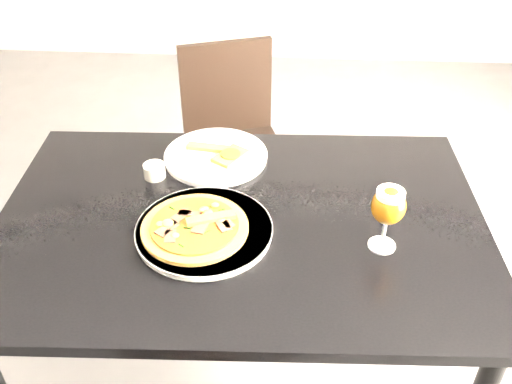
# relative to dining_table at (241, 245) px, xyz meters

# --- Properties ---
(dining_table) EXTENTS (1.23, 0.84, 0.75)m
(dining_table) POSITION_rel_dining_table_xyz_m (0.00, 0.00, 0.00)
(dining_table) COLOR black
(dining_table) RESTS_ON ground
(chair_far) EXTENTS (0.48, 0.48, 0.82)m
(chair_far) POSITION_rel_dining_table_xyz_m (-0.10, 0.84, -0.21)
(chair_far) COLOR black
(chair_far) RESTS_ON ground
(plate_main) EXTENTS (0.40, 0.40, 0.02)m
(plate_main) POSITION_rel_dining_table_xyz_m (-0.08, -0.06, 0.10)
(plate_main) COLOR white
(plate_main) RESTS_ON dining_table
(pizza) EXTENTS (0.25, 0.25, 0.03)m
(pizza) POSITION_rel_dining_table_xyz_m (-0.10, -0.07, 0.12)
(pizza) COLOR olive
(pizza) RESTS_ON plate_main
(plate_second) EXTENTS (0.32, 0.32, 0.02)m
(plate_second) POSITION_rel_dining_table_xyz_m (-0.09, 0.26, 0.10)
(plate_second) COLOR white
(plate_second) RESTS_ON dining_table
(crust_scraps) EXTENTS (0.18, 0.12, 0.01)m
(crust_scraps) POSITION_rel_dining_table_xyz_m (-0.07, 0.26, 0.11)
(crust_scraps) COLOR olive
(crust_scraps) RESTS_ON plate_second
(loose_crust) EXTENTS (0.12, 0.08, 0.01)m
(loose_crust) POSITION_rel_dining_table_xyz_m (-0.11, 0.03, 0.09)
(loose_crust) COLOR olive
(loose_crust) RESTS_ON dining_table
(sauce_cup) EXTENTS (0.06, 0.06, 0.04)m
(sauce_cup) POSITION_rel_dining_table_xyz_m (-0.25, 0.16, 0.11)
(sauce_cup) COLOR silver
(sauce_cup) RESTS_ON dining_table
(beer_glass) EXTENTS (0.08, 0.08, 0.16)m
(beer_glass) POSITION_rel_dining_table_xyz_m (0.33, -0.08, 0.21)
(beer_glass) COLOR silver
(beer_glass) RESTS_ON dining_table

